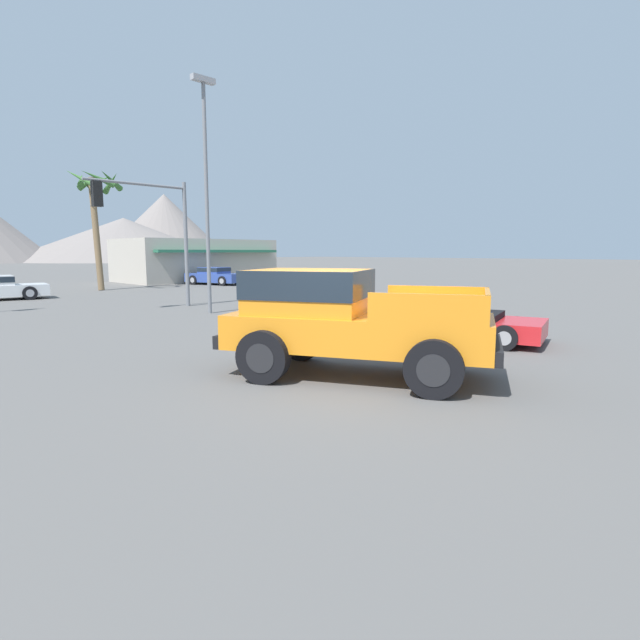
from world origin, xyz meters
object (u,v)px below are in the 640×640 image
(red_convertible_car, at_px, (460,325))
(street_lamp_post, at_px, (206,176))
(orange_pickup_truck, at_px, (340,316))
(palm_tree_tall, at_px, (96,199))
(parked_car_blue, at_px, (215,276))
(traffic_light_crosswalk, at_px, (147,217))

(red_convertible_car, relative_size, street_lamp_post, 0.53)
(orange_pickup_truck, height_order, palm_tree_tall, palm_tree_tall)
(orange_pickup_truck, bearing_deg, parked_car_blue, 34.37)
(orange_pickup_truck, bearing_deg, palm_tree_tall, 50.82)
(street_lamp_post, bearing_deg, traffic_light_crosswalk, 107.80)
(orange_pickup_truck, height_order, street_lamp_post, street_lamp_post)
(parked_car_blue, relative_size, palm_tree_tall, 0.64)
(orange_pickup_truck, xyz_separation_m, parked_car_blue, (12.67, 23.83, -0.50))
(palm_tree_tall, bearing_deg, orange_pickup_truck, -101.56)
(traffic_light_crosswalk, bearing_deg, red_convertible_car, 100.98)
(red_convertible_car, bearing_deg, parked_car_blue, 55.60)
(orange_pickup_truck, height_order, red_convertible_car, orange_pickup_truck)
(red_convertible_car, relative_size, parked_car_blue, 0.99)
(parked_car_blue, distance_m, traffic_light_crosswalk, 15.36)
(traffic_light_crosswalk, distance_m, palm_tree_tall, 11.77)
(street_lamp_post, bearing_deg, red_convertible_car, -81.14)
(orange_pickup_truck, distance_m, traffic_light_crosswalk, 13.20)
(traffic_light_crosswalk, height_order, street_lamp_post, street_lamp_post)
(parked_car_blue, xyz_separation_m, palm_tree_tall, (-7.74, 0.27, 4.69))
(orange_pickup_truck, xyz_separation_m, traffic_light_crosswalk, (2.50, 12.71, 2.50))
(parked_car_blue, distance_m, street_lamp_post, 17.32)
(red_convertible_car, relative_size, traffic_light_crosswalk, 0.87)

